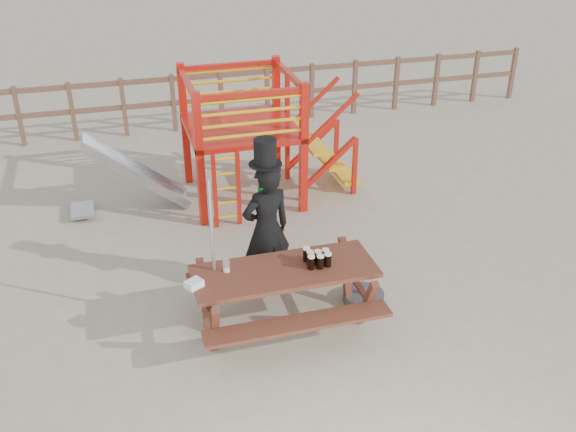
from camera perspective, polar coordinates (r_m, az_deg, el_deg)
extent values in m
plane|color=tan|center=(7.81, 0.42, -9.68)|extent=(60.00, 60.00, 0.00)
cube|color=brown|center=(13.54, -8.19, 12.13)|extent=(15.00, 0.06, 0.10)
cube|color=brown|center=(13.68, -8.04, 10.10)|extent=(15.00, 0.06, 0.10)
cube|color=brown|center=(13.68, -22.80, 8.15)|extent=(0.09, 0.09, 1.20)
cube|color=brown|center=(13.59, -18.62, 8.77)|extent=(0.09, 0.09, 1.20)
cube|color=brown|center=(13.57, -14.38, 9.34)|extent=(0.09, 0.09, 1.20)
cube|color=brown|center=(13.63, -10.15, 9.86)|extent=(0.09, 0.09, 1.20)
cube|color=brown|center=(13.75, -5.96, 10.32)|extent=(0.09, 0.09, 1.20)
cube|color=brown|center=(13.95, -1.85, 10.72)|extent=(0.09, 0.09, 1.20)
cube|color=brown|center=(14.22, 2.12, 11.06)|extent=(0.09, 0.09, 1.20)
cube|color=brown|center=(14.55, 5.95, 11.33)|extent=(0.09, 0.09, 1.20)
cube|color=brown|center=(14.94, 9.59, 11.54)|extent=(0.09, 0.09, 1.20)
cube|color=brown|center=(15.39, 13.04, 11.70)|extent=(0.09, 0.09, 1.20)
cube|color=brown|center=(15.88, 16.29, 11.81)|extent=(0.09, 0.09, 1.20)
cube|color=brown|center=(16.43, 19.33, 11.89)|extent=(0.09, 0.09, 1.20)
cube|color=red|center=(9.55, -7.84, 4.85)|extent=(0.12, 0.12, 2.10)
cube|color=red|center=(9.87, 1.40, 5.91)|extent=(0.12, 0.12, 2.10)
cube|color=red|center=(11.02, -9.17, 8.00)|extent=(0.12, 0.12, 2.10)
cube|color=red|center=(11.30, -1.04, 8.88)|extent=(0.12, 0.12, 2.10)
cube|color=red|center=(10.35, -4.19, 7.82)|extent=(1.72, 1.72, 0.08)
cube|color=red|center=(9.35, -3.30, 10.78)|extent=(1.60, 0.08, 0.08)
cube|color=red|center=(10.85, -5.28, 13.19)|extent=(1.60, 0.08, 0.08)
cube|color=red|center=(9.97, -8.94, 11.61)|extent=(0.08, 1.60, 0.08)
cube|color=red|center=(10.28, 0.11, 12.45)|extent=(0.08, 1.60, 0.08)
cylinder|color=yellow|center=(9.55, -3.19, 7.23)|extent=(1.50, 0.05, 0.05)
cylinder|color=yellow|center=(11.03, -5.13, 10.08)|extent=(1.50, 0.05, 0.05)
cylinder|color=yellow|center=(9.49, -3.22, 8.25)|extent=(1.50, 0.05, 0.05)
cylinder|color=yellow|center=(10.98, -5.17, 10.97)|extent=(1.50, 0.05, 0.05)
cylinder|color=yellow|center=(9.43, -3.25, 9.27)|extent=(1.50, 0.05, 0.05)
cylinder|color=yellow|center=(10.92, -5.22, 11.87)|extent=(1.50, 0.05, 0.05)
cylinder|color=yellow|center=(9.37, -3.28, 10.31)|extent=(1.50, 0.05, 0.05)
cylinder|color=yellow|center=(10.87, -5.26, 12.78)|extent=(1.50, 0.05, 0.05)
cube|color=red|center=(9.62, -6.52, 2.17)|extent=(0.06, 0.06, 1.20)
cube|color=red|center=(9.68, -4.43, 2.44)|extent=(0.06, 0.06, 1.20)
cylinder|color=yellow|center=(9.85, -5.35, -0.05)|extent=(0.36, 0.04, 0.04)
cylinder|color=yellow|center=(9.74, -5.41, 1.19)|extent=(0.36, 0.04, 0.04)
cylinder|color=yellow|center=(9.63, -5.48, 2.47)|extent=(0.36, 0.04, 0.04)
cylinder|color=yellow|center=(9.53, -5.54, 3.77)|extent=(0.36, 0.04, 0.04)
cylinder|color=yellow|center=(9.43, -5.61, 5.09)|extent=(0.36, 0.04, 0.04)
cube|color=yellow|center=(10.61, 0.89, 7.73)|extent=(0.30, 0.90, 0.06)
cube|color=yellow|center=(10.80, 2.31, 6.38)|extent=(0.30, 0.90, 0.06)
cube|color=yellow|center=(11.00, 3.67, 5.07)|extent=(0.30, 0.90, 0.06)
cube|color=yellow|center=(11.21, 4.97, 3.81)|extent=(0.30, 0.90, 0.06)
cube|color=red|center=(10.51, 3.68, 4.65)|extent=(0.95, 0.08, 0.86)
cube|color=red|center=(11.30, 2.16, 6.41)|extent=(0.95, 0.08, 0.86)
cube|color=#ACAFB3|center=(10.38, -13.30, 3.72)|extent=(1.53, 0.55, 1.21)
cube|color=#ACAFB3|center=(10.12, -13.21, 3.32)|extent=(1.58, 0.04, 1.28)
cube|color=#ACAFB3|center=(10.61, -13.43, 4.49)|extent=(1.58, 0.04, 1.28)
cube|color=#ACAFB3|center=(10.62, -17.81, 0.53)|extent=(0.35, 0.55, 0.05)
cube|color=brown|center=(7.33, -0.32, -4.91)|extent=(2.10, 0.79, 0.05)
cube|color=brown|center=(7.07, 0.97, -9.51)|extent=(2.10, 0.30, 0.04)
cube|color=brown|center=(7.97, -1.44, -4.62)|extent=(2.10, 0.30, 0.04)
cube|color=brown|center=(7.42, -7.03, -8.56)|extent=(0.09, 1.26, 0.76)
cube|color=brown|center=(7.81, 6.04, -6.41)|extent=(0.09, 1.26, 0.76)
imported|color=black|center=(7.96, -1.92, -1.23)|extent=(0.72, 0.56, 1.77)
cube|color=#0B7A22|center=(7.97, -2.41, 0.54)|extent=(0.07, 0.03, 0.41)
cylinder|color=black|center=(7.56, -2.03, 4.65)|extent=(0.40, 0.40, 0.01)
cylinder|color=black|center=(7.50, -2.05, 5.76)|extent=(0.27, 0.27, 0.31)
cube|color=white|center=(7.57, -2.53, 6.85)|extent=(0.14, 0.04, 0.04)
cylinder|color=#B2B2B7|center=(7.28, -6.65, -3.71)|extent=(0.04, 0.04, 1.94)
cylinder|color=#3C3D42|center=(8.23, 6.73, -7.15)|extent=(0.52, 0.52, 0.12)
cylinder|color=#3C3D42|center=(8.17, 6.78, -6.52)|extent=(0.06, 0.06, 0.10)
cube|color=white|center=(7.08, -8.35, -5.99)|extent=(0.23, 0.21, 0.08)
cylinder|color=black|center=(7.29, 2.07, -4.19)|extent=(0.08, 0.08, 0.15)
cylinder|color=#FAE9CC|center=(7.25, 2.08, -3.62)|extent=(0.08, 0.08, 0.02)
cylinder|color=black|center=(7.31, 2.89, -4.15)|extent=(0.08, 0.08, 0.15)
cylinder|color=#FAE9CC|center=(7.26, 2.90, -3.57)|extent=(0.08, 0.08, 0.02)
cylinder|color=black|center=(7.35, 3.56, -3.96)|extent=(0.08, 0.08, 0.15)
cylinder|color=#FAE9CC|center=(7.30, 3.58, -3.39)|extent=(0.08, 0.08, 0.02)
cylinder|color=black|center=(7.37, 1.97, -3.79)|extent=(0.08, 0.08, 0.15)
cylinder|color=#FAE9CC|center=(7.33, 1.98, -3.22)|extent=(0.08, 0.08, 0.02)
cylinder|color=black|center=(7.39, 2.66, -3.74)|extent=(0.08, 0.08, 0.15)
cylinder|color=#FAE9CC|center=(7.34, 2.68, -3.17)|extent=(0.08, 0.08, 0.02)
cylinder|color=black|center=(7.42, 3.34, -3.61)|extent=(0.08, 0.08, 0.15)
cylinder|color=#FAE9CC|center=(7.38, 3.36, -3.04)|extent=(0.08, 0.08, 0.02)
cylinder|color=black|center=(7.44, 1.65, -3.48)|extent=(0.08, 0.08, 0.15)
cylinder|color=#FAE9CC|center=(7.39, 1.66, -2.91)|extent=(0.08, 0.08, 0.02)
cylinder|color=silver|center=(7.27, -5.50, -4.42)|extent=(0.08, 0.08, 0.15)
cylinder|color=#FAE9CC|center=(7.31, -5.48, -4.85)|extent=(0.07, 0.07, 0.02)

